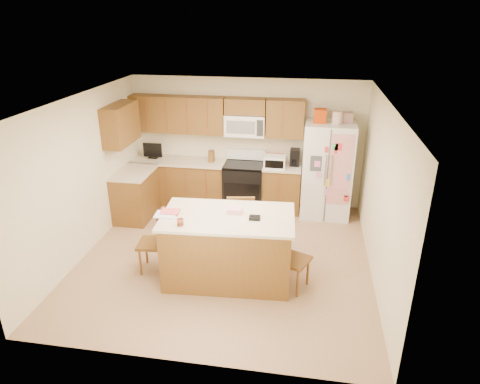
% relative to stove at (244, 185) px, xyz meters
% --- Properties ---
extents(ground, '(4.50, 4.50, 0.00)m').
position_rel_stove_xyz_m(ground, '(0.00, -1.94, -0.47)').
color(ground, olive).
rests_on(ground, ground).
extents(room_shell, '(4.60, 4.60, 2.52)m').
position_rel_stove_xyz_m(room_shell, '(0.00, -1.94, 0.97)').
color(room_shell, beige).
rests_on(room_shell, ground).
extents(cabinetry, '(3.36, 1.56, 2.15)m').
position_rel_stove_xyz_m(cabinetry, '(-0.98, -0.15, 0.44)').
color(cabinetry, brown).
rests_on(cabinetry, ground).
extents(stove, '(0.76, 0.65, 1.13)m').
position_rel_stove_xyz_m(stove, '(0.00, 0.00, 0.00)').
color(stove, black).
rests_on(stove, ground).
extents(refrigerator, '(0.90, 0.79, 2.04)m').
position_rel_stove_xyz_m(refrigerator, '(1.57, -0.06, 0.45)').
color(refrigerator, white).
rests_on(refrigerator, ground).
extents(island, '(1.97, 1.19, 1.10)m').
position_rel_stove_xyz_m(island, '(0.15, -2.47, 0.04)').
color(island, brown).
rests_on(island, ground).
extents(windsor_chair_left, '(0.44, 0.46, 0.97)m').
position_rel_stove_xyz_m(windsor_chair_left, '(-0.99, -2.44, -0.02)').
color(windsor_chair_left, brown).
rests_on(windsor_chair_left, ground).
extents(windsor_chair_back, '(0.51, 0.49, 1.04)m').
position_rel_stove_xyz_m(windsor_chair_back, '(0.21, -1.71, 0.02)').
color(windsor_chair_back, brown).
rests_on(windsor_chair_back, ground).
extents(windsor_chair_right, '(0.53, 0.54, 0.96)m').
position_rel_stove_xyz_m(windsor_chair_right, '(1.08, -2.55, -0.02)').
color(windsor_chair_right, brown).
rests_on(windsor_chair_right, ground).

